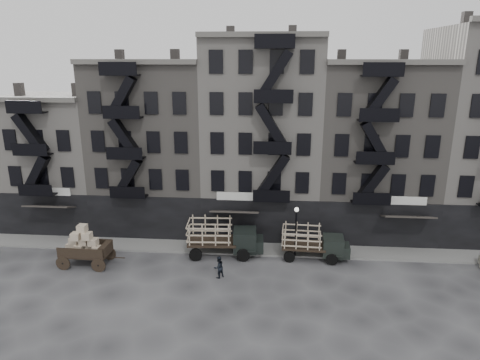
# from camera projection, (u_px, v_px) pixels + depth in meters

# --- Properties ---
(ground) EXTENTS (140.00, 140.00, 0.00)m
(ground) POSITION_uv_depth(u_px,v_px,m) (256.00, 271.00, 32.27)
(ground) COLOR #38383A
(ground) RESTS_ON ground
(sidewalk) EXTENTS (55.00, 2.50, 0.15)m
(sidewalk) POSITION_uv_depth(u_px,v_px,m) (258.00, 249.00, 35.83)
(sidewalk) COLOR slate
(sidewalk) RESTS_ON ground
(building_west) EXTENTS (10.00, 11.35, 13.20)m
(building_west) POSITION_uv_depth(u_px,v_px,m) (56.00, 159.00, 41.54)
(building_west) COLOR #AFA8A1
(building_west) RESTS_ON ground
(building_midwest) EXTENTS (10.00, 11.35, 16.20)m
(building_midwest) POSITION_uv_depth(u_px,v_px,m) (156.00, 145.00, 40.34)
(building_midwest) COLOR slate
(building_midwest) RESTS_ON ground
(building_center) EXTENTS (10.00, 11.35, 18.20)m
(building_center) POSITION_uv_depth(u_px,v_px,m) (262.00, 136.00, 39.28)
(building_center) COLOR #AFA8A1
(building_center) RESTS_ON ground
(building_mideast) EXTENTS (10.00, 11.35, 16.20)m
(building_mideast) POSITION_uv_depth(u_px,v_px,m) (372.00, 149.00, 38.78)
(building_mideast) COLOR slate
(building_mideast) RESTS_ON ground
(lamp_post) EXTENTS (0.36, 0.36, 4.28)m
(lamp_post) POSITION_uv_depth(u_px,v_px,m) (296.00, 225.00, 33.74)
(lamp_post) COLOR black
(lamp_post) RESTS_ON ground
(wagon) EXTENTS (3.97, 2.23, 3.30)m
(wagon) POSITION_uv_depth(u_px,v_px,m) (83.00, 242.00, 32.77)
(wagon) COLOR black
(wagon) RESTS_ON ground
(stake_truck_west) EXTENTS (6.16, 2.81, 3.03)m
(stake_truck_west) POSITION_uv_depth(u_px,v_px,m) (223.00, 235.00, 34.50)
(stake_truck_west) COLOR black
(stake_truck_west) RESTS_ON ground
(stake_truck_east) EXTENTS (5.39, 2.46, 2.65)m
(stake_truck_east) POSITION_uv_depth(u_px,v_px,m) (313.00, 241.00, 33.98)
(stake_truck_east) COLOR black
(stake_truck_east) RESTS_ON ground
(pedestrian_mid) EXTENTS (1.02, 1.02, 1.67)m
(pedestrian_mid) POSITION_uv_depth(u_px,v_px,m) (219.00, 267.00, 31.16)
(pedestrian_mid) COLOR black
(pedestrian_mid) RESTS_ON ground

